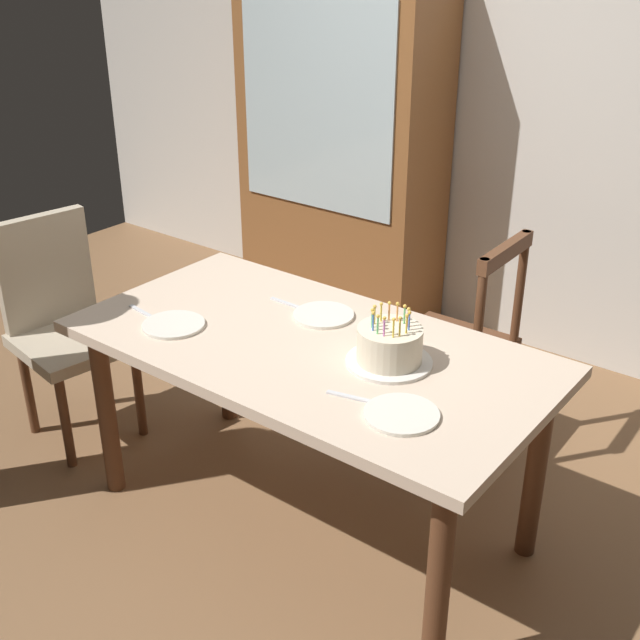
# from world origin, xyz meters

# --- Properties ---
(ground) EXTENTS (6.40, 6.40, 0.00)m
(ground) POSITION_xyz_m (0.00, 0.00, 0.00)
(ground) COLOR brown
(back_wall) EXTENTS (6.40, 0.10, 2.60)m
(back_wall) POSITION_xyz_m (0.00, 1.85, 1.30)
(back_wall) COLOR beige
(back_wall) RESTS_ON ground
(dining_table) EXTENTS (1.64, 0.85, 0.74)m
(dining_table) POSITION_xyz_m (0.00, 0.00, 0.65)
(dining_table) COLOR beige
(dining_table) RESTS_ON ground
(birthday_cake) EXTENTS (0.28, 0.28, 0.19)m
(birthday_cake) POSITION_xyz_m (0.29, 0.05, 0.80)
(birthday_cake) COLOR silver
(birthday_cake) RESTS_ON dining_table
(plate_near_celebrant) EXTENTS (0.22, 0.22, 0.01)m
(plate_near_celebrant) POSITION_xyz_m (-0.45, -0.19, 0.75)
(plate_near_celebrant) COLOR silver
(plate_near_celebrant) RESTS_ON dining_table
(plate_far_side) EXTENTS (0.22, 0.22, 0.01)m
(plate_far_side) POSITION_xyz_m (-0.08, 0.19, 0.75)
(plate_far_side) COLOR silver
(plate_far_side) RESTS_ON dining_table
(plate_near_guest) EXTENTS (0.22, 0.22, 0.01)m
(plate_near_guest) POSITION_xyz_m (0.49, -0.19, 0.75)
(plate_near_guest) COLOR silver
(plate_near_guest) RESTS_ON dining_table
(fork_near_celebrant) EXTENTS (0.18, 0.04, 0.01)m
(fork_near_celebrant) POSITION_xyz_m (-0.61, -0.19, 0.75)
(fork_near_celebrant) COLOR silver
(fork_near_celebrant) RESTS_ON dining_table
(fork_far_side) EXTENTS (0.18, 0.02, 0.01)m
(fork_far_side) POSITION_xyz_m (-0.24, 0.19, 0.75)
(fork_far_side) COLOR silver
(fork_far_side) RESTS_ON dining_table
(fork_near_guest) EXTENTS (0.18, 0.06, 0.01)m
(fork_near_guest) POSITION_xyz_m (0.33, -0.20, 0.75)
(fork_near_guest) COLOR silver
(fork_near_guest) RESTS_ON dining_table
(chair_spindle_back) EXTENTS (0.45, 0.45, 0.95)m
(chair_spindle_back) POSITION_xyz_m (0.17, 0.75, 0.46)
(chair_spindle_back) COLOR #56331E
(chair_spindle_back) RESTS_ON ground
(chair_upholstered) EXTENTS (0.51, 0.51, 0.95)m
(chair_upholstered) POSITION_xyz_m (-1.21, -0.13, 0.53)
(chair_upholstered) COLOR tan
(chair_upholstered) RESTS_ON ground
(china_cabinet) EXTENTS (1.10, 0.45, 1.90)m
(china_cabinet) POSITION_xyz_m (-1.01, 1.56, 0.95)
(china_cabinet) COLOR brown
(china_cabinet) RESTS_ON ground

